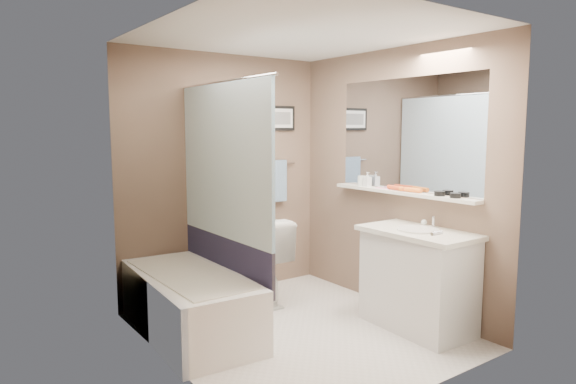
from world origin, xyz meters
TOP-DOWN VIEW (x-y plane):
  - ground at (0.00, 0.00)m, footprint 2.50×2.50m
  - ceiling at (0.00, 0.00)m, footprint 2.20×2.50m
  - wall_back at (0.00, 1.23)m, footprint 2.20×0.04m
  - wall_front at (0.00, -1.23)m, footprint 2.20×0.04m
  - wall_left at (-1.08, 0.00)m, footprint 0.04×2.50m
  - wall_right at (1.08, 0.00)m, footprint 0.04×2.50m
  - tile_surround at (-1.09, 0.50)m, footprint 0.02×1.55m
  - curtain_rod at (-0.40, 0.50)m, footprint 0.02×1.55m
  - curtain_upper at (-0.40, 0.50)m, footprint 0.03×1.45m
  - curtain_lower at (-0.40, 0.50)m, footprint 0.03×1.45m
  - mirror at (1.09, -0.15)m, footprint 0.02×1.60m
  - shelf at (1.04, -0.15)m, footprint 0.12×1.60m
  - towel_bar at (0.55, 1.22)m, footprint 0.60×0.02m
  - towel at (0.55, 1.20)m, footprint 0.34×0.05m
  - art_frame at (0.55, 1.23)m, footprint 0.62×0.02m
  - art_mat at (0.55, 1.22)m, footprint 0.56×0.00m
  - art_image at (0.55, 1.22)m, footprint 0.50×0.00m
  - door at (0.55, -1.24)m, footprint 0.80×0.02m
  - door_handle at (0.22, -1.19)m, footprint 0.10×0.02m
  - bathtub at (-0.75, 0.48)m, footprint 0.79×1.54m
  - tub_rim at (-0.75, 0.48)m, footprint 0.56×1.36m
  - toilet at (0.10, 0.85)m, footprint 0.52×0.85m
  - vanity at (0.85, -0.53)m, footprint 0.54×0.92m
  - countertop at (0.84, -0.53)m, footprint 0.54×0.96m
  - sink_basin at (0.83, -0.53)m, footprint 0.34×0.34m
  - faucet_spout at (1.03, -0.53)m, footprint 0.02×0.02m
  - faucet_knob at (1.03, -0.43)m, footprint 0.05×0.05m
  - candle_bowl_near at (1.04, -0.73)m, footprint 0.09×0.09m
  - candle_bowl_far at (1.04, -0.57)m, footprint 0.09×0.09m
  - hair_brush_front at (1.04, -0.26)m, footprint 0.07×0.22m
  - hair_brush_back at (1.04, -0.10)m, footprint 0.06×0.22m
  - pink_comb at (1.04, 0.07)m, footprint 0.04×0.16m
  - glass_jar at (1.04, 0.35)m, footprint 0.08×0.08m
  - soap_bottle at (1.04, 0.28)m, footprint 0.07×0.07m

SIDE VIEW (x-z plane):
  - ground at x=0.00m, z-range 0.00..0.00m
  - bathtub at x=-0.75m, z-range 0.00..0.50m
  - vanity at x=0.85m, z-range 0.00..0.80m
  - toilet at x=0.10m, z-range 0.00..0.84m
  - tub_rim at x=-0.75m, z-range 0.49..0.51m
  - curtain_lower at x=-0.40m, z-range 0.40..0.76m
  - countertop at x=0.84m, z-range 0.80..0.84m
  - sink_basin at x=0.83m, z-range 0.84..0.86m
  - faucet_knob at x=1.03m, z-range 0.84..0.90m
  - faucet_spout at x=1.03m, z-range 0.84..0.94m
  - tile_surround at x=-1.09m, z-range 0.00..2.00m
  - door at x=0.55m, z-range 0.00..2.00m
  - door_handle at x=0.22m, z-range 0.99..1.01m
  - shelf at x=1.04m, z-range 1.09..1.11m
  - pink_comb at x=1.04m, z-range 1.11..1.12m
  - towel at x=0.55m, z-range 0.90..1.34m
  - candle_bowl_near at x=1.04m, z-range 1.11..1.16m
  - candle_bowl_far at x=1.04m, z-range 1.11..1.16m
  - hair_brush_front at x=1.04m, z-range 1.12..1.16m
  - hair_brush_back at x=1.04m, z-range 1.12..1.16m
  - glass_jar at x=1.04m, z-range 1.11..1.22m
  - soap_bottle at x=1.04m, z-range 1.11..1.25m
  - wall_back at x=0.00m, z-range 0.00..2.40m
  - wall_front at x=0.00m, z-range 0.00..2.40m
  - wall_left at x=-1.08m, z-range 0.00..2.40m
  - wall_right at x=1.08m, z-range 0.00..2.40m
  - towel_bar at x=0.55m, z-range 1.29..1.31m
  - curtain_upper at x=-0.40m, z-range 0.76..2.04m
  - mirror at x=1.09m, z-range 1.12..2.12m
  - art_frame at x=0.55m, z-range 1.65..1.91m
  - art_mat at x=0.55m, z-range 1.68..1.88m
  - art_image at x=0.55m, z-range 1.72..1.84m
  - curtain_rod at x=-0.40m, z-range 2.04..2.06m
  - ceiling at x=0.00m, z-range 2.36..2.40m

